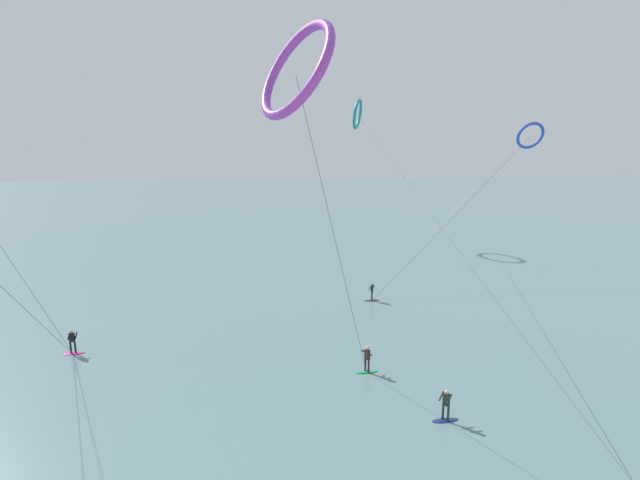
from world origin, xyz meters
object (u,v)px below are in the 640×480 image
at_px(surfer_charcoal, 372,293).
at_px(surfer_magenta, 73,343).
at_px(surfer_emerald, 367,361).
at_px(kite_teal, 358,114).
at_px(surfer_navy, 446,407).
at_px(kite_cobalt, 530,136).
at_px(kite_violet, 296,70).

bearing_deg(surfer_charcoal, surfer_magenta, 117.19).
bearing_deg(surfer_emerald, surfer_magenta, -136.58).
distance_m(surfer_emerald, kite_teal, 46.98).
relative_size(surfer_magenta, kite_teal, 0.03).
distance_m(surfer_magenta, surfer_navy, 24.15).
xyz_separation_m(surfer_emerald, kite_teal, (10.30, 42.21, 17.88)).
xyz_separation_m(kite_cobalt, kite_teal, (-16.09, 18.12, 3.56)).
distance_m(surfer_magenta, surfer_emerald, 19.64).
bearing_deg(surfer_emerald, kite_cobalt, 103.45).
relative_size(kite_teal, kite_violet, 2.93).
height_order(surfer_charcoal, kite_teal, kite_teal).
height_order(surfer_magenta, surfer_charcoal, same).
distance_m(surfer_navy, kite_violet, 17.74).
bearing_deg(kite_violet, surfer_charcoal, 128.72).
distance_m(surfer_emerald, kite_cobalt, 38.50).
xyz_separation_m(surfer_charcoal, kite_teal, (6.15, 29.36, 17.88)).
height_order(kite_cobalt, kite_violet, kite_violet).
distance_m(surfer_charcoal, surfer_emerald, 13.50).
height_order(kite_teal, kite_violet, kite_teal).
relative_size(surfer_navy, kite_cobalt, 0.07).
relative_size(surfer_navy, surfer_emerald, 1.00).
xyz_separation_m(surfer_charcoal, surfer_emerald, (-4.15, -12.85, 0.00)).
bearing_deg(surfer_navy, kite_teal, -49.00).
bearing_deg(kite_cobalt, surfer_magenta, 24.71).
bearing_deg(surfer_charcoal, kite_cobalt, -52.78).
xyz_separation_m(surfer_navy, kite_cobalt, (23.89, 29.69, 14.32)).
xyz_separation_m(surfer_magenta, surfer_emerald, (18.71, -5.95, 0.00)).
relative_size(surfer_charcoal, kite_violet, 0.09).
bearing_deg(surfer_emerald, surfer_navy, -4.86).
bearing_deg(surfer_charcoal, surfer_emerald, 172.50).
bearing_deg(surfer_charcoal, kite_teal, -1.44).
height_order(surfer_charcoal, surfer_emerald, same).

